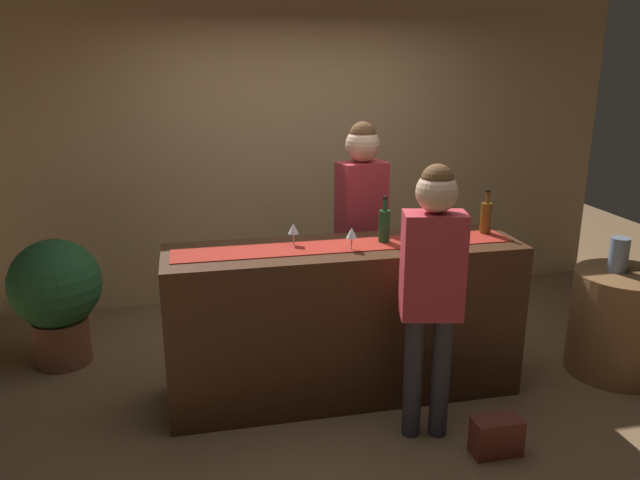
% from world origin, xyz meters
% --- Properties ---
extents(ground_plane, '(10.00, 10.00, 0.00)m').
position_xyz_m(ground_plane, '(0.00, 0.00, 0.00)').
color(ground_plane, brown).
extents(back_wall, '(6.00, 0.12, 2.90)m').
position_xyz_m(back_wall, '(0.00, 1.90, 1.45)').
color(back_wall, tan).
rests_on(back_wall, ground).
extents(bar_counter, '(2.27, 0.60, 1.02)m').
position_xyz_m(bar_counter, '(0.00, 0.00, 0.51)').
color(bar_counter, '#3D2314').
rests_on(bar_counter, ground).
extents(counter_runner_cloth, '(2.16, 0.28, 0.01)m').
position_xyz_m(counter_runner_cloth, '(0.00, 0.00, 1.03)').
color(counter_runner_cloth, maroon).
rests_on(counter_runner_cloth, bar_counter).
extents(wine_bottle_amber, '(0.07, 0.07, 0.30)m').
position_xyz_m(wine_bottle_amber, '(0.99, 0.08, 1.14)').
color(wine_bottle_amber, brown).
rests_on(wine_bottle_amber, bar_counter).
extents(wine_bottle_green, '(0.07, 0.07, 0.30)m').
position_xyz_m(wine_bottle_green, '(0.26, 0.02, 1.14)').
color(wine_bottle_green, '#194723').
rests_on(wine_bottle_green, bar_counter).
extents(wine_glass_near_customer, '(0.07, 0.07, 0.14)m').
position_xyz_m(wine_glass_near_customer, '(0.51, 0.04, 1.13)').
color(wine_glass_near_customer, silver).
rests_on(wine_glass_near_customer, bar_counter).
extents(wine_glass_mid_counter, '(0.07, 0.07, 0.14)m').
position_xyz_m(wine_glass_mid_counter, '(-0.32, 0.08, 1.13)').
color(wine_glass_mid_counter, silver).
rests_on(wine_glass_mid_counter, bar_counter).
extents(wine_glass_far_end, '(0.07, 0.07, 0.14)m').
position_xyz_m(wine_glass_far_end, '(0.01, -0.09, 1.13)').
color(wine_glass_far_end, silver).
rests_on(wine_glass_far_end, bar_counter).
extents(bartender, '(0.38, 0.27, 1.74)m').
position_xyz_m(bartender, '(0.27, 0.58, 1.08)').
color(bartender, '#26262B').
rests_on(bartender, ground).
extents(customer_sipping, '(0.38, 0.27, 1.63)m').
position_xyz_m(customer_sipping, '(0.35, -0.58, 1.00)').
color(customer_sipping, '#33333D').
rests_on(customer_sipping, ground).
extents(round_side_table, '(0.68, 0.68, 0.74)m').
position_xyz_m(round_side_table, '(1.97, -0.14, 0.37)').
color(round_side_table, brown).
rests_on(round_side_table, ground).
extents(vase_on_side_table, '(0.13, 0.13, 0.24)m').
position_xyz_m(vase_on_side_table, '(1.93, -0.08, 0.86)').
color(vase_on_side_table, slate).
rests_on(vase_on_side_table, round_side_table).
extents(potted_plant_tall, '(0.64, 0.64, 0.94)m').
position_xyz_m(potted_plant_tall, '(-1.91, 0.84, 0.54)').
color(potted_plant_tall, brown).
rests_on(potted_plant_tall, ground).
extents(handbag, '(0.28, 0.14, 0.22)m').
position_xyz_m(handbag, '(0.67, -0.85, 0.11)').
color(handbag, brown).
rests_on(handbag, ground).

